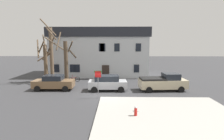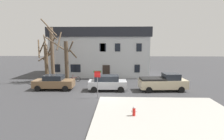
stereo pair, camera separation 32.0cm
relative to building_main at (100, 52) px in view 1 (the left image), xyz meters
name	(u,v)px [view 1 (the left image)]	position (x,y,z in m)	size (l,w,h in m)	color
ground_plane	(102,95)	(1.30, -13.26, -3.98)	(120.00, 120.00, 0.00)	#38383A
sidewalk_slab	(168,116)	(6.54, -18.68, -3.92)	(10.71, 8.99, 0.12)	#A8A59E
building_main	(100,52)	(0.00, 0.00, 0.00)	(16.04, 8.66, 7.85)	silver
tree_bare_near	(45,61)	(-7.06, -6.82, -0.96)	(2.77, 2.74, 6.26)	brown
tree_bare_mid	(51,52)	(-6.32, -6.45, 0.17)	(3.18, 2.25, 8.65)	brown
tree_bare_far	(66,61)	(-3.93, -7.71, -0.85)	(2.27, 2.29, 6.94)	#4C3D2D
car_brown_sedan	(54,82)	(-4.56, -11.02, -3.11)	(4.65, 2.13, 1.73)	brown
car_silver_wagon	(107,83)	(1.74, -11.23, -3.06)	(4.40, 2.23, 1.77)	#B7BABF
pickup_truck_beige	(163,82)	(8.14, -11.06, -3.02)	(5.45, 2.57, 2.00)	#C6B793
fire_hydrant	(136,111)	(4.15, -18.85, -3.49)	(0.42, 0.22, 0.72)	red
street_sign_pole	(98,79)	(0.95, -14.26, -2.05)	(0.76, 0.07, 2.75)	slate
bicycle_leaning	(74,79)	(-3.24, -6.59, -3.61)	(1.68, 0.59, 1.03)	black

